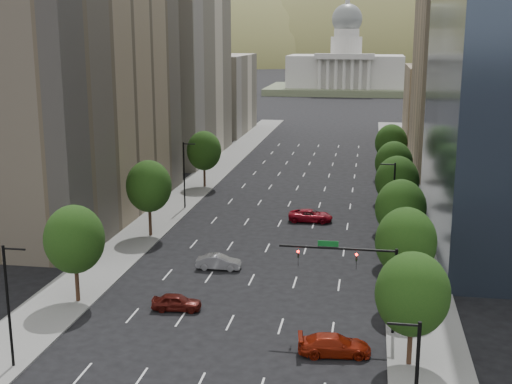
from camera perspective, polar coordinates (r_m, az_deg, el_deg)
The scene contains 25 objects.
sidewalk_left at distance 87.53m, azimuth -8.12°, elevation -2.10°, with size 6.00×200.00×0.15m, color slate.
sidewalk_right at distance 83.64m, azimuth 12.59°, elevation -3.02°, with size 6.00×200.00×0.15m, color slate.
midrise_cream_left at distance 128.49m, azimuth -6.58°, elevation 10.68°, with size 14.00×30.00×35.00m, color beige.
filler_left at distance 160.94m, azimuth -3.21°, elevation 8.21°, with size 14.00×26.00×18.00m, color beige.
parking_tan_right at distance 121.40m, azimuth 16.62°, elevation 8.90°, with size 14.00×30.00×30.00m, color #8C7759.
filler_right at distance 154.69m, azimuth 15.05°, elevation 7.20°, with size 14.00×26.00×16.00m, color #8C7759.
tree_right_0 at distance 48.71m, azimuth 13.00°, elevation -8.34°, with size 5.20×5.20×8.39m.
tree_right_1 at distance 58.97m, azimuth 12.46°, elevation -4.12°, with size 5.20×5.20×8.75m.
tree_right_2 at distance 70.55m, azimuth 12.04°, elevation -1.36°, with size 5.20×5.20×8.61m.
tree_right_3 at distance 82.16m, azimuth 11.75°, elevation 0.92°, with size 5.20×5.20×8.89m.
tree_right_4 at distance 95.97m, azimuth 11.48°, elevation 2.42°, with size 5.20×5.20×8.46m.
tree_right_5 at distance 111.69m, azimuth 11.27°, elevation 4.07°, with size 5.20×5.20×8.75m.
tree_left_0 at distance 60.37m, azimuth -14.99°, elevation -3.86°, with size 5.20×5.20×8.75m.
tree_left_1 at distance 78.29m, azimuth -8.98°, elevation 0.48°, with size 5.20×5.20×8.97m.
tree_left_2 at distance 102.83m, azimuth -4.38°, elevation 3.48°, with size 5.20×5.20×8.68m.
streetlight_rn at distance 77.50m, azimuth 11.41°, elevation -0.60°, with size 1.70×0.20×9.00m.
streetlight_ls at distance 50.38m, azimuth -20.02°, elevation -8.75°, with size 1.70×0.20×9.00m.
streetlight_ln at distance 90.50m, azimuth -6.01°, elevation 1.57°, with size 1.70×0.20×9.00m.
traffic_signal at distance 53.36m, azimuth 8.96°, elevation -6.47°, with size 9.12×0.40×7.38m.
capitol at distance 270.60m, azimuth 7.52°, elevation 10.05°, with size 60.00×40.00×35.20m.
foothills at distance 623.12m, azimuth 11.94°, elevation 7.34°, with size 720.00×413.00×263.00m.
car_red_near at distance 51.18m, azimuth 6.60°, elevation -12.62°, with size 2.17×5.34×1.55m, color maroon.
car_maroon at distance 58.79m, azimuth -6.68°, elevation -9.16°, with size 1.69×4.21×1.43m, color #4A110C.
car_silver at distance 68.12m, azimuth -3.14°, elevation -5.89°, with size 1.55×4.46×1.47m, color gray.
car_red_far at distance 85.08m, azimuth 4.60°, elevation -1.98°, with size 2.53×5.48×1.52m, color maroon.
Camera 1 is at (10.74, -20.30, 23.01)m, focal length 47.69 mm.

